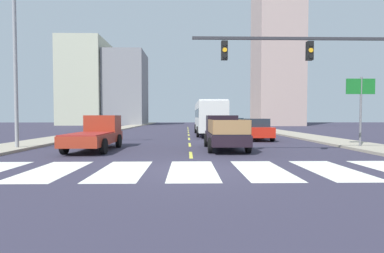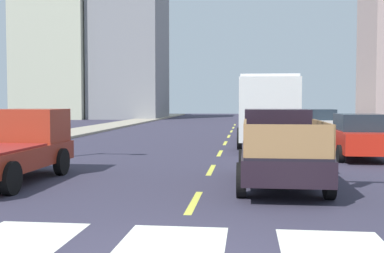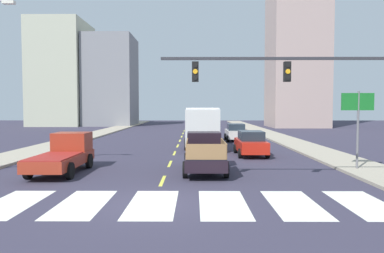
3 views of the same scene
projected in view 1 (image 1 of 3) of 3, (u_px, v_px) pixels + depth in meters
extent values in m
plane|color=#333042|center=(192.00, 170.00, 9.95)|extent=(160.00, 160.00, 0.00)
cube|color=#A49A85|center=(295.00, 135.00, 28.13)|extent=(3.04, 110.00, 0.15)
cube|color=#A49A85|center=(80.00, 135.00, 27.73)|extent=(3.04, 110.00, 0.15)
cube|color=white|center=(52.00, 171.00, 9.86)|extent=(1.64, 3.88, 0.01)
cube|color=white|center=(122.00, 170.00, 9.90)|extent=(1.64, 3.88, 0.01)
cube|color=white|center=(192.00, 170.00, 9.95)|extent=(1.64, 3.88, 0.01)
cube|color=white|center=(262.00, 170.00, 9.99)|extent=(1.64, 3.88, 0.01)
cube|color=white|center=(331.00, 170.00, 10.04)|extent=(1.64, 3.88, 0.01)
cube|color=#D7D346|center=(191.00, 155.00, 13.94)|extent=(0.16, 2.40, 0.01)
cube|color=#D7D346|center=(190.00, 145.00, 18.94)|extent=(0.16, 2.40, 0.01)
cube|color=#D7D346|center=(189.00, 139.00, 23.94)|extent=(0.16, 2.40, 0.01)
cube|color=#D7D346|center=(189.00, 135.00, 28.93)|extent=(0.16, 2.40, 0.01)
cube|color=#D7D346|center=(188.00, 132.00, 33.93)|extent=(0.16, 2.40, 0.01)
cube|color=#D7D346|center=(188.00, 130.00, 38.92)|extent=(0.16, 2.40, 0.01)
cube|color=#D7D346|center=(188.00, 129.00, 43.92)|extent=(0.16, 2.40, 0.01)
cube|color=#D7D346|center=(188.00, 127.00, 48.92)|extent=(0.16, 2.40, 0.01)
cube|color=black|center=(225.00, 138.00, 16.18)|extent=(1.96, 5.20, 0.56)
cube|color=black|center=(221.00, 123.00, 17.85)|extent=(1.84, 1.60, 1.00)
cube|color=#19232D|center=(221.00, 120.00, 18.28)|extent=(1.72, 0.08, 0.56)
cube|color=black|center=(227.00, 133.00, 15.22)|extent=(1.84, 3.30, 0.06)
cylinder|color=black|center=(206.00, 140.00, 17.73)|extent=(0.22, 0.80, 0.80)
cylinder|color=black|center=(237.00, 140.00, 17.76)|extent=(0.22, 0.80, 0.80)
cylinder|color=black|center=(210.00, 145.00, 14.61)|extent=(0.22, 0.80, 0.80)
cylinder|color=black|center=(248.00, 145.00, 14.65)|extent=(0.22, 0.80, 0.80)
cube|color=olive|center=(211.00, 126.00, 15.19)|extent=(0.06, 3.17, 0.70)
cube|color=olive|center=(244.00, 126.00, 15.22)|extent=(0.06, 3.17, 0.70)
cube|color=olive|center=(232.00, 127.00, 13.62)|extent=(1.80, 0.06, 0.70)
cube|color=maroon|center=(94.00, 138.00, 15.69)|extent=(1.96, 5.20, 0.56)
cube|color=maroon|center=(103.00, 124.00, 17.36)|extent=(1.84, 1.60, 1.00)
cube|color=#19232D|center=(105.00, 120.00, 17.79)|extent=(1.72, 0.08, 0.56)
cube|color=maroon|center=(88.00, 134.00, 14.73)|extent=(1.84, 3.30, 0.06)
cylinder|color=black|center=(86.00, 141.00, 17.24)|extent=(0.22, 0.80, 0.80)
cylinder|color=black|center=(119.00, 141.00, 17.27)|extent=(0.22, 0.80, 0.80)
cylinder|color=black|center=(64.00, 146.00, 14.12)|extent=(0.22, 0.80, 0.80)
cylinder|color=black|center=(104.00, 146.00, 14.16)|extent=(0.22, 0.80, 0.80)
cube|color=silver|center=(209.00, 117.00, 28.59)|extent=(2.50, 10.80, 2.70)
cube|color=#19232D|center=(209.00, 113.00, 28.58)|extent=(2.52, 9.94, 0.80)
cube|color=silver|center=(209.00, 103.00, 28.54)|extent=(2.40, 10.37, 0.12)
cylinder|color=black|center=(196.00, 129.00, 31.96)|extent=(0.22, 1.00, 1.00)
cylinder|color=black|center=(218.00, 129.00, 32.01)|extent=(0.22, 1.00, 1.00)
cylinder|color=black|center=(198.00, 132.00, 25.65)|extent=(0.22, 1.00, 1.00)
cylinder|color=black|center=(225.00, 132.00, 25.69)|extent=(0.22, 1.00, 1.00)
cube|color=red|center=(256.00, 131.00, 22.74)|extent=(1.80, 4.40, 0.76)
cube|color=#1E2833|center=(257.00, 123.00, 22.56)|extent=(1.58, 2.11, 0.64)
cylinder|color=black|center=(242.00, 135.00, 24.10)|extent=(0.22, 0.64, 0.64)
cylinder|color=black|center=(263.00, 135.00, 24.13)|extent=(0.22, 0.64, 0.64)
cylinder|color=black|center=(249.00, 137.00, 21.37)|extent=(0.22, 0.64, 0.64)
cylinder|color=black|center=(272.00, 137.00, 21.41)|extent=(0.22, 0.64, 0.64)
cube|color=silver|center=(235.00, 126.00, 33.80)|extent=(1.80, 4.40, 0.76)
cube|color=#1E2833|center=(235.00, 121.00, 33.62)|extent=(1.58, 2.11, 0.64)
cylinder|color=black|center=(226.00, 129.00, 35.16)|extent=(0.22, 0.64, 0.64)
cylinder|color=black|center=(240.00, 129.00, 35.19)|extent=(0.22, 0.64, 0.64)
cylinder|color=black|center=(229.00, 130.00, 32.43)|extent=(0.22, 0.64, 0.64)
cylinder|color=black|center=(245.00, 130.00, 32.46)|extent=(0.22, 0.64, 0.64)
cube|color=#2D2D33|center=(299.00, 39.00, 12.75)|extent=(9.64, 0.12, 0.12)
cube|color=black|center=(310.00, 51.00, 12.78)|extent=(0.28, 0.24, 0.84)
cylinder|color=black|center=(311.00, 44.00, 12.64)|extent=(0.20, 0.04, 0.20)
cylinder|color=orange|center=(311.00, 50.00, 12.65)|extent=(0.20, 0.04, 0.20)
cylinder|color=black|center=(311.00, 56.00, 12.66)|extent=(0.20, 0.04, 0.20)
cube|color=black|center=(224.00, 51.00, 12.71)|extent=(0.28, 0.24, 0.84)
cylinder|color=black|center=(225.00, 44.00, 12.57)|extent=(0.20, 0.04, 0.20)
cylinder|color=orange|center=(225.00, 50.00, 12.58)|extent=(0.20, 0.04, 0.20)
cylinder|color=black|center=(225.00, 56.00, 12.59)|extent=(0.20, 0.04, 0.20)
cylinder|color=slate|center=(361.00, 113.00, 16.62)|extent=(0.12, 0.12, 4.20)
cube|color=#176924|center=(361.00, 86.00, 16.55)|extent=(1.70, 0.06, 0.90)
cylinder|color=gray|center=(15.00, 70.00, 15.90)|extent=(0.20, 0.20, 9.00)
cube|color=#B2B59A|center=(86.00, 83.00, 63.98)|extent=(9.21, 11.74, 18.92)
cube|color=gray|center=(126.00, 89.00, 64.25)|extent=(8.58, 10.23, 16.24)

